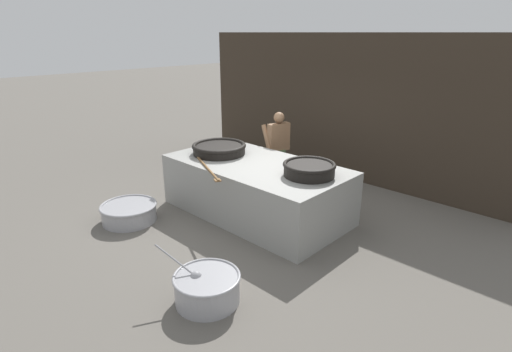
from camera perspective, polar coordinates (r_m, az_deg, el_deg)
name	(u,v)px	position (r m, az deg, el deg)	size (l,w,h in m)	color
ground_plane	(256,213)	(7.57, 0.00, -5.27)	(60.00, 60.00, 0.00)	#666059
back_wall	(346,108)	(9.36, 12.74, 9.49)	(8.23, 0.24, 3.21)	#382D23
hearth_platform	(256,189)	(7.38, 0.00, -1.80)	(3.36, 1.76, 0.98)	gray
giant_wok_near	(219,148)	(7.79, -5.29, 3.96)	(1.05, 1.05, 0.20)	black
giant_wok_far	(309,169)	(6.60, 7.61, 1.05)	(0.87, 0.87, 0.22)	black
stirring_paddle	(207,167)	(6.97, -7.05, 1.22)	(1.44, 0.71, 0.04)	brown
cook	(278,147)	(8.64, 3.19, 4.20)	(0.46, 0.65, 1.64)	#8C6647
prep_bowl_vegetables	(207,287)	(5.22, -7.01, -15.45)	(1.03, 0.85, 0.72)	#9E9EA3
prep_bowl_meat	(129,212)	(7.54, -17.68, -4.88)	(1.00, 1.00, 0.32)	#9E9EA3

